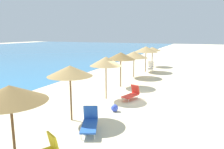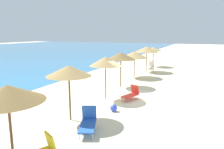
{
  "view_description": "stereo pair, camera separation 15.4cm",
  "coord_description": "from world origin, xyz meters",
  "px_view_note": "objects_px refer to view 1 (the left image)",
  "views": [
    {
      "loc": [
        -13.25,
        -4.38,
        4.17
      ],
      "look_at": [
        1.73,
        1.92,
        1.1
      ],
      "focal_mm": 34.76,
      "sensor_mm": 36.0,
      "label": 1
    },
    {
      "loc": [
        -13.19,
        -4.52,
        4.17
      ],
      "look_at": [
        1.73,
        1.92,
        1.1
      ],
      "focal_mm": 34.76,
      "sensor_mm": 36.0,
      "label": 2
    }
  ],
  "objects_px": {
    "beach_umbrella_3": "(106,61)",
    "beach_ball": "(115,108)",
    "beach_umbrella_5": "(134,55)",
    "lounge_chair_2": "(90,122)",
    "lounge_chair_3": "(132,94)",
    "beach_umbrella_6": "(146,49)",
    "beach_umbrella_2": "(70,71)",
    "beach_umbrella_7": "(152,49)",
    "beach_umbrella_4": "(121,56)",
    "lounge_chair_1": "(151,67)",
    "beach_umbrella_1": "(10,94)"
  },
  "relations": [
    {
      "from": "beach_umbrella_5",
      "to": "lounge_chair_3",
      "type": "height_order",
      "value": "beach_umbrella_5"
    },
    {
      "from": "beach_umbrella_6",
      "to": "beach_umbrella_7",
      "type": "bearing_deg",
      "value": 2.58
    },
    {
      "from": "beach_umbrella_6",
      "to": "lounge_chair_3",
      "type": "distance_m",
      "value": 10.81
    },
    {
      "from": "lounge_chair_3",
      "to": "lounge_chair_2",
      "type": "bearing_deg",
      "value": 103.47
    },
    {
      "from": "beach_umbrella_5",
      "to": "lounge_chair_2",
      "type": "relative_size",
      "value": 1.59
    },
    {
      "from": "beach_umbrella_7",
      "to": "lounge_chair_2",
      "type": "relative_size",
      "value": 1.5
    },
    {
      "from": "beach_umbrella_6",
      "to": "beach_umbrella_3",
      "type": "bearing_deg",
      "value": -179.14
    },
    {
      "from": "lounge_chair_2",
      "to": "beach_ball",
      "type": "relative_size",
      "value": 4.22
    },
    {
      "from": "lounge_chair_3",
      "to": "beach_umbrella_4",
      "type": "bearing_deg",
      "value": -41.0
    },
    {
      "from": "beach_umbrella_1",
      "to": "lounge_chair_2",
      "type": "relative_size",
      "value": 1.54
    },
    {
      "from": "beach_umbrella_6",
      "to": "lounge_chair_1",
      "type": "height_order",
      "value": "beach_umbrella_6"
    },
    {
      "from": "beach_umbrella_3",
      "to": "beach_ball",
      "type": "height_order",
      "value": "beach_umbrella_3"
    },
    {
      "from": "beach_umbrella_3",
      "to": "beach_umbrella_5",
      "type": "bearing_deg",
      "value": 3.45
    },
    {
      "from": "beach_umbrella_4",
      "to": "lounge_chair_1",
      "type": "bearing_deg",
      "value": -4.31
    },
    {
      "from": "beach_umbrella_1",
      "to": "beach_umbrella_7",
      "type": "height_order",
      "value": "beach_umbrella_1"
    },
    {
      "from": "beach_umbrella_6",
      "to": "lounge_chair_1",
      "type": "bearing_deg",
      "value": -43.72
    },
    {
      "from": "beach_umbrella_3",
      "to": "lounge_chair_3",
      "type": "height_order",
      "value": "beach_umbrella_3"
    },
    {
      "from": "lounge_chair_1",
      "to": "lounge_chair_2",
      "type": "height_order",
      "value": "lounge_chair_1"
    },
    {
      "from": "beach_umbrella_5",
      "to": "lounge_chair_3",
      "type": "xyz_separation_m",
      "value": [
        -6.96,
        -2.02,
        -1.83
      ]
    },
    {
      "from": "beach_umbrella_5",
      "to": "lounge_chair_1",
      "type": "height_order",
      "value": "beach_umbrella_5"
    },
    {
      "from": "beach_umbrella_5",
      "to": "beach_umbrella_7",
      "type": "relative_size",
      "value": 1.06
    },
    {
      "from": "beach_umbrella_1",
      "to": "beach_umbrella_6",
      "type": "bearing_deg",
      "value": 0.41
    },
    {
      "from": "lounge_chair_3",
      "to": "beach_umbrella_6",
      "type": "bearing_deg",
      "value": -63.98
    },
    {
      "from": "beach_umbrella_1",
      "to": "beach_umbrella_7",
      "type": "bearing_deg",
      "value": 0.81
    },
    {
      "from": "beach_umbrella_7",
      "to": "lounge_chair_1",
      "type": "xyz_separation_m",
      "value": [
        -3.62,
        -0.66,
        -1.79
      ]
    },
    {
      "from": "beach_umbrella_7",
      "to": "beach_umbrella_2",
      "type": "bearing_deg",
      "value": -179.27
    },
    {
      "from": "lounge_chair_1",
      "to": "beach_ball",
      "type": "relative_size",
      "value": 4.04
    },
    {
      "from": "beach_umbrella_1",
      "to": "beach_umbrella_2",
      "type": "relative_size",
      "value": 0.94
    },
    {
      "from": "beach_umbrella_5",
      "to": "beach_ball",
      "type": "height_order",
      "value": "beach_umbrella_5"
    },
    {
      "from": "beach_umbrella_2",
      "to": "lounge_chair_3",
      "type": "distance_m",
      "value": 5.14
    },
    {
      "from": "beach_umbrella_4",
      "to": "beach_umbrella_6",
      "type": "relative_size",
      "value": 0.98
    },
    {
      "from": "beach_umbrella_3",
      "to": "beach_umbrella_5",
      "type": "distance_m",
      "value": 7.5
    },
    {
      "from": "lounge_chair_3",
      "to": "beach_umbrella_2",
      "type": "bearing_deg",
      "value": 85.68
    },
    {
      "from": "beach_umbrella_2",
      "to": "lounge_chair_3",
      "type": "bearing_deg",
      "value": -20.92
    },
    {
      "from": "beach_umbrella_5",
      "to": "beach_ball",
      "type": "relative_size",
      "value": 6.73
    },
    {
      "from": "beach_umbrella_3",
      "to": "beach_ball",
      "type": "distance_m",
      "value": 3.29
    },
    {
      "from": "beach_umbrella_2",
      "to": "beach_umbrella_7",
      "type": "distance_m",
      "value": 18.97
    },
    {
      "from": "beach_umbrella_3",
      "to": "lounge_chair_3",
      "type": "xyz_separation_m",
      "value": [
        0.52,
        -1.57,
        -2.09
      ]
    },
    {
      "from": "beach_umbrella_2",
      "to": "lounge_chair_1",
      "type": "xyz_separation_m",
      "value": [
        15.35,
        -0.41,
        -1.99
      ]
    },
    {
      "from": "beach_umbrella_3",
      "to": "beach_ball",
      "type": "xyz_separation_m",
      "value": [
        -1.96,
        -1.39,
        -2.26
      ]
    },
    {
      "from": "beach_umbrella_1",
      "to": "lounge_chair_1",
      "type": "xyz_separation_m",
      "value": [
        18.91,
        -0.34,
        -1.82
      ]
    },
    {
      "from": "beach_umbrella_7",
      "to": "lounge_chair_1",
      "type": "distance_m",
      "value": 4.09
    },
    {
      "from": "beach_umbrella_4",
      "to": "beach_umbrella_6",
      "type": "distance_m",
      "value": 7.52
    },
    {
      "from": "beach_umbrella_6",
      "to": "lounge_chair_1",
      "type": "xyz_separation_m",
      "value": [
        0.49,
        -0.47,
        -2.03
      ]
    },
    {
      "from": "beach_umbrella_6",
      "to": "beach_ball",
      "type": "distance_m",
      "value": 13.23
    },
    {
      "from": "beach_umbrella_3",
      "to": "beach_umbrella_6",
      "type": "height_order",
      "value": "beach_umbrella_6"
    },
    {
      "from": "beach_umbrella_2",
      "to": "beach_umbrella_7",
      "type": "xyz_separation_m",
      "value": [
        18.96,
        0.24,
        -0.2
      ]
    },
    {
      "from": "beach_umbrella_5",
      "to": "beach_umbrella_7",
      "type": "distance_m",
      "value": 7.62
    },
    {
      "from": "beach_umbrella_6",
      "to": "lounge_chair_2",
      "type": "xyz_separation_m",
      "value": [
        -15.57,
        -1.46,
        -2.08
      ]
    },
    {
      "from": "beach_umbrella_3",
      "to": "beach_umbrella_2",
      "type": "bearing_deg",
      "value": 178.41
    }
  ]
}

